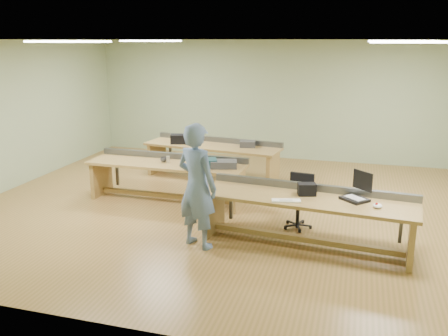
{
  "coord_description": "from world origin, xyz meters",
  "views": [
    {
      "loc": [
        1.84,
        -8.0,
        3.0
      ],
      "look_at": [
        -0.29,
        -0.6,
        0.91
      ],
      "focal_mm": 38.0,
      "sensor_mm": 36.0,
      "label": 1
    }
  ],
  "objects_px": {
    "laptop_base": "(355,199)",
    "camera_bag": "(307,189)",
    "person": "(197,186)",
    "mug": "(164,159)",
    "workbench_mid": "(167,172)",
    "drinks_can": "(168,159)",
    "parts_bin_teal": "(205,163)",
    "workbench_back": "(213,153)",
    "task_chair": "(299,208)",
    "workbench_front": "(307,209)",
    "parts_bin_grey": "(224,164)"
  },
  "relations": [
    {
      "from": "laptop_base",
      "to": "person",
      "type": "bearing_deg",
      "value": -124.03
    },
    {
      "from": "drinks_can",
      "to": "workbench_back",
      "type": "bearing_deg",
      "value": 78.5
    },
    {
      "from": "person",
      "to": "drinks_can",
      "type": "xyz_separation_m",
      "value": [
        -1.21,
        1.82,
        -0.12
      ]
    },
    {
      "from": "workbench_mid",
      "to": "laptop_base",
      "type": "relative_size",
      "value": 8.55
    },
    {
      "from": "laptop_base",
      "to": "task_chair",
      "type": "xyz_separation_m",
      "value": [
        -0.87,
        0.63,
        -0.45
      ]
    },
    {
      "from": "laptop_base",
      "to": "mug",
      "type": "relative_size",
      "value": 2.96
    },
    {
      "from": "workbench_front",
      "to": "laptop_base",
      "type": "height_order",
      "value": "workbench_front"
    },
    {
      "from": "camera_bag",
      "to": "task_chair",
      "type": "bearing_deg",
      "value": 90.83
    },
    {
      "from": "workbench_back",
      "to": "task_chair",
      "type": "xyz_separation_m",
      "value": [
        2.22,
        -2.37,
        -0.24
      ]
    },
    {
      "from": "camera_bag",
      "to": "workbench_mid",
      "type": "bearing_deg",
      "value": 139.82
    },
    {
      "from": "workbench_back",
      "to": "task_chair",
      "type": "distance_m",
      "value": 3.26
    },
    {
      "from": "parts_bin_teal",
      "to": "person",
      "type": "bearing_deg",
      "value": -75.65
    },
    {
      "from": "workbench_back",
      "to": "camera_bag",
      "type": "relative_size",
      "value": 11.75
    },
    {
      "from": "camera_bag",
      "to": "mug",
      "type": "bearing_deg",
      "value": 140.1
    },
    {
      "from": "camera_bag",
      "to": "parts_bin_grey",
      "type": "xyz_separation_m",
      "value": [
        -1.63,
        1.18,
        -0.03
      ]
    },
    {
      "from": "person",
      "to": "parts_bin_teal",
      "type": "height_order",
      "value": "person"
    },
    {
      "from": "laptop_base",
      "to": "parts_bin_teal",
      "type": "bearing_deg",
      "value": -161.55
    },
    {
      "from": "person",
      "to": "parts_bin_grey",
      "type": "bearing_deg",
      "value": -64.35
    },
    {
      "from": "workbench_mid",
      "to": "drinks_can",
      "type": "height_order",
      "value": "drinks_can"
    },
    {
      "from": "parts_bin_teal",
      "to": "drinks_can",
      "type": "bearing_deg",
      "value": 172.78
    },
    {
      "from": "task_chair",
      "to": "parts_bin_teal",
      "type": "xyz_separation_m",
      "value": [
        -1.79,
        0.56,
        0.5
      ]
    },
    {
      "from": "laptop_base",
      "to": "drinks_can",
      "type": "bearing_deg",
      "value": -158.01
    },
    {
      "from": "workbench_front",
      "to": "workbench_back",
      "type": "height_order",
      "value": "same"
    },
    {
      "from": "workbench_mid",
      "to": "workbench_back",
      "type": "height_order",
      "value": "same"
    },
    {
      "from": "parts_bin_grey",
      "to": "task_chair",
      "type": "bearing_deg",
      "value": -22.52
    },
    {
      "from": "camera_bag",
      "to": "workbench_back",
      "type": "bearing_deg",
      "value": 112.95
    },
    {
      "from": "mug",
      "to": "drinks_can",
      "type": "bearing_deg",
      "value": -9.29
    },
    {
      "from": "mug",
      "to": "drinks_can",
      "type": "height_order",
      "value": "drinks_can"
    },
    {
      "from": "camera_bag",
      "to": "task_chair",
      "type": "distance_m",
      "value": 0.79
    },
    {
      "from": "mug",
      "to": "parts_bin_grey",
      "type": "bearing_deg",
      "value": -3.49
    },
    {
      "from": "workbench_mid",
      "to": "workbench_back",
      "type": "relative_size",
      "value": 0.97
    },
    {
      "from": "person",
      "to": "mug",
      "type": "relative_size",
      "value": 15.64
    },
    {
      "from": "drinks_can",
      "to": "task_chair",
      "type": "bearing_deg",
      "value": -14.43
    },
    {
      "from": "workbench_mid",
      "to": "mug",
      "type": "relative_size",
      "value": 25.34
    },
    {
      "from": "person",
      "to": "camera_bag",
      "type": "bearing_deg",
      "value": -136.62
    },
    {
      "from": "parts_bin_grey",
      "to": "drinks_can",
      "type": "bearing_deg",
      "value": 177.03
    },
    {
      "from": "workbench_mid",
      "to": "drinks_can",
      "type": "xyz_separation_m",
      "value": [
        0.02,
        0.0,
        0.25
      ]
    },
    {
      "from": "drinks_can",
      "to": "camera_bag",
      "type": "bearing_deg",
      "value": -24.22
    },
    {
      "from": "mug",
      "to": "parts_bin_teal",
      "type": "bearing_deg",
      "value": -7.46
    },
    {
      "from": "laptop_base",
      "to": "task_chair",
      "type": "bearing_deg",
      "value": -173.37
    },
    {
      "from": "task_chair",
      "to": "parts_bin_teal",
      "type": "height_order",
      "value": "parts_bin_teal"
    },
    {
      "from": "person",
      "to": "workbench_mid",
      "type": "bearing_deg",
      "value": -33.46
    },
    {
      "from": "workbench_mid",
      "to": "person",
      "type": "distance_m",
      "value": 2.23
    },
    {
      "from": "workbench_mid",
      "to": "parts_bin_teal",
      "type": "xyz_separation_m",
      "value": [
        0.79,
        -0.09,
        0.26
      ]
    },
    {
      "from": "laptop_base",
      "to": "camera_bag",
      "type": "distance_m",
      "value": 0.7
    },
    {
      "from": "parts_bin_teal",
      "to": "parts_bin_grey",
      "type": "bearing_deg",
      "value": 6.75
    },
    {
      "from": "workbench_front",
      "to": "parts_bin_teal",
      "type": "height_order",
      "value": "parts_bin_teal"
    },
    {
      "from": "workbench_back",
      "to": "person",
      "type": "relative_size",
      "value": 1.66
    },
    {
      "from": "laptop_base",
      "to": "parts_bin_grey",
      "type": "height_order",
      "value": "parts_bin_grey"
    },
    {
      "from": "workbench_front",
      "to": "workbench_back",
      "type": "relative_size",
      "value": 1.04
    }
  ]
}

